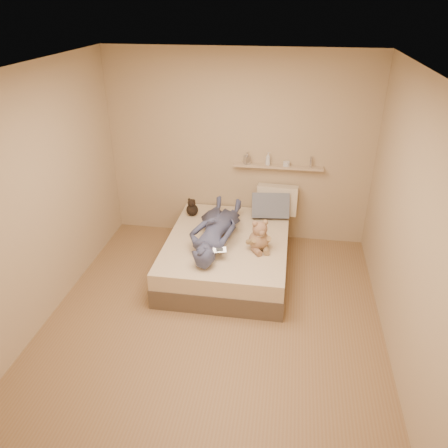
% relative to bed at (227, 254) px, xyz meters
% --- Properties ---
extents(room, '(3.80, 3.80, 3.80)m').
position_rel_bed_xyz_m(room, '(0.00, -0.93, 1.08)').
color(room, olive).
rests_on(room, ground).
extents(bed, '(1.50, 1.90, 0.45)m').
position_rel_bed_xyz_m(bed, '(0.00, 0.00, 0.00)').
color(bed, brown).
rests_on(bed, floor).
extents(game_console, '(0.16, 0.10, 0.05)m').
position_rel_bed_xyz_m(game_console, '(-0.01, -0.51, 0.36)').
color(game_console, '#B2B4B9').
rests_on(game_console, bed).
extents(teddy_bear, '(0.31, 0.32, 0.39)m').
position_rel_bed_xyz_m(teddy_bear, '(0.41, -0.20, 0.39)').
color(teddy_bear, '#AA795D').
rests_on(teddy_bear, bed).
extents(dark_plush, '(0.16, 0.16, 0.25)m').
position_rel_bed_xyz_m(dark_plush, '(-0.58, 0.57, 0.33)').
color(dark_plush, black).
rests_on(dark_plush, bed).
extents(pillow_cream, '(0.56, 0.22, 0.41)m').
position_rel_bed_xyz_m(pillow_cream, '(0.57, 0.83, 0.43)').
color(pillow_cream, beige).
rests_on(pillow_cream, bed).
extents(pillow_grey, '(0.53, 0.32, 0.37)m').
position_rel_bed_xyz_m(pillow_grey, '(0.48, 0.69, 0.40)').
color(pillow_grey, slate).
rests_on(pillow_grey, bed).
extents(person, '(0.62, 1.48, 0.35)m').
position_rel_bed_xyz_m(person, '(-0.14, -0.07, 0.40)').
color(person, '#404564').
rests_on(person, bed).
extents(wall_shelf, '(1.20, 0.12, 0.03)m').
position_rel_bed_xyz_m(wall_shelf, '(0.55, 0.91, 0.88)').
color(wall_shelf, tan).
rests_on(wall_shelf, wall_back).
extents(shelf_bottles, '(0.92, 0.10, 0.18)m').
position_rel_bed_xyz_m(shelf_bottles, '(0.39, 0.91, 0.96)').
color(shelf_bottles, '#BCBCC1').
rests_on(shelf_bottles, wall_shelf).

